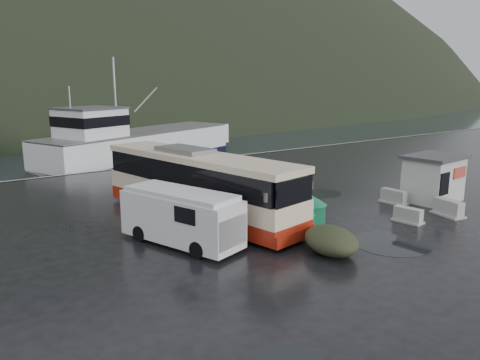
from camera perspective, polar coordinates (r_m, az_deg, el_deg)
ground at (r=22.74m, az=3.41°, el=-6.46°), size 160.00×160.00×0.00m
quay_edge at (r=39.86m, az=-14.82°, el=1.28°), size 160.00×0.60×1.50m
coach_bus at (r=25.30m, az=-4.99°, el=-4.54°), size 5.55×13.45×3.70m
white_van at (r=21.43m, az=-7.11°, el=-7.72°), size 3.79×6.32×2.50m
waste_bin_left at (r=24.18m, az=8.64°, el=-5.44°), size 1.45×1.45×1.56m
waste_bin_right at (r=22.69m, az=7.25°, el=-6.58°), size 1.29×1.29×1.47m
dome_tent at (r=20.56m, az=10.99°, el=-8.74°), size 2.81×3.36×1.13m
ticket_kiosk at (r=30.87m, az=22.31°, el=-2.35°), size 3.83×3.03×2.82m
jersey_barrier_a at (r=29.50m, az=18.18°, el=-2.69°), size 0.94×1.70×0.82m
jersey_barrier_b at (r=25.89m, az=19.74°, el=-4.84°), size 0.96×1.62×0.77m
jersey_barrier_c at (r=27.92m, az=23.99°, el=-3.97°), size 1.19×1.89×0.88m
fishing_trawler at (r=50.18m, az=-11.99°, el=3.60°), size 27.27×15.30×10.79m
puddles at (r=22.93m, az=13.92°, el=-6.64°), size 16.28×15.12×0.01m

